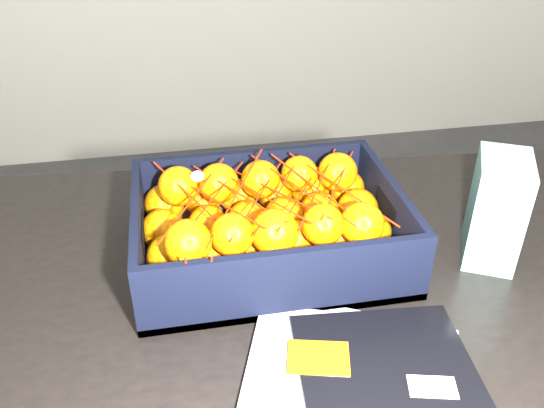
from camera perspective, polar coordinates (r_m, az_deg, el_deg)
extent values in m
cube|color=black|center=(0.85, 3.81, -9.82)|extent=(1.26, 0.90, 0.04)
cylinder|color=black|center=(1.39, -24.01, -13.88)|extent=(0.06, 0.06, 0.71)
cylinder|color=black|center=(1.52, 20.64, -8.52)|extent=(0.06, 0.06, 0.71)
cube|color=#BBBBB6|center=(0.71, 8.94, -18.46)|extent=(0.32, 0.35, 0.01)
cube|color=#BBBBB6|center=(0.69, 6.04, -18.69)|extent=(0.29, 0.33, 0.01)
cube|color=black|center=(0.70, 12.37, -18.34)|extent=(0.23, 0.30, 0.01)
cube|color=orange|center=(0.72, 4.67, -15.07)|extent=(0.09, 0.07, 0.00)
cube|color=white|center=(0.71, 15.77, -17.20)|extent=(0.06, 0.04, 0.00)
cube|color=brown|center=(0.90, -0.36, -4.62)|extent=(0.40, 0.30, 0.01)
cube|color=black|center=(0.99, -1.87, 2.53)|extent=(0.40, 0.01, 0.11)
cube|color=black|center=(0.76, 1.62, -8.07)|extent=(0.40, 0.01, 0.11)
cube|color=black|center=(0.86, -13.17, -3.35)|extent=(0.01, 0.28, 0.11)
cube|color=black|center=(0.92, 11.62, -0.75)|extent=(0.01, 0.28, 0.11)
sphere|color=orange|center=(0.78, -10.25, -8.21)|extent=(0.07, 0.07, 0.07)
sphere|color=orange|center=(0.84, -10.33, -5.16)|extent=(0.06, 0.06, 0.06)
sphere|color=orange|center=(0.90, -10.91, -2.52)|extent=(0.06, 0.06, 0.06)
sphere|color=orange|center=(0.96, -10.75, 0.00)|extent=(0.07, 0.07, 0.07)
sphere|color=orange|center=(0.78, -5.91, -7.81)|extent=(0.07, 0.07, 0.07)
sphere|color=orange|center=(0.84, -6.09, -4.80)|extent=(0.07, 0.07, 0.07)
sphere|color=orange|center=(0.90, -6.46, -2.00)|extent=(0.06, 0.06, 0.06)
sphere|color=orange|center=(0.96, -6.96, 0.47)|extent=(0.06, 0.06, 0.06)
sphere|color=orange|center=(0.79, -1.15, -7.09)|extent=(0.06, 0.06, 0.06)
sphere|color=orange|center=(0.85, -2.28, -4.17)|extent=(0.06, 0.06, 0.06)
sphere|color=orange|center=(0.90, -2.45, -1.68)|extent=(0.06, 0.06, 0.06)
sphere|color=orange|center=(0.96, -3.46, 0.75)|extent=(0.06, 0.06, 0.06)
sphere|color=orange|center=(0.80, 3.27, -6.58)|extent=(0.06, 0.06, 0.06)
sphere|color=orange|center=(0.86, 2.26, -3.65)|extent=(0.06, 0.06, 0.06)
sphere|color=orange|center=(0.91, 1.18, -1.29)|extent=(0.06, 0.06, 0.06)
sphere|color=orange|center=(0.97, 0.27, 1.17)|extent=(0.06, 0.06, 0.06)
sphere|color=orange|center=(0.81, 7.56, -6.10)|extent=(0.06, 0.06, 0.06)
sphere|color=orange|center=(0.87, 6.28, -3.42)|extent=(0.06, 0.06, 0.06)
sphere|color=orange|center=(0.92, 4.78, -0.77)|extent=(0.07, 0.07, 0.07)
sphere|color=orange|center=(0.98, 3.86, 1.34)|extent=(0.07, 0.07, 0.07)
sphere|color=orange|center=(0.84, 11.84, -5.45)|extent=(0.06, 0.06, 0.06)
sphere|color=orange|center=(0.89, 9.86, -2.71)|extent=(0.06, 0.06, 0.06)
sphere|color=orange|center=(0.94, 8.58, -0.46)|extent=(0.07, 0.07, 0.07)
sphere|color=orange|center=(1.00, 7.51, 1.65)|extent=(0.06, 0.06, 0.06)
sphere|color=orange|center=(0.77, -8.44, -3.88)|extent=(0.07, 0.07, 0.07)
sphere|color=orange|center=(0.91, -9.37, 1.77)|extent=(0.06, 0.06, 0.06)
sphere|color=orange|center=(0.78, -4.02, -3.08)|extent=(0.06, 0.06, 0.06)
sphere|color=orange|center=(0.91, -5.37, 2.09)|extent=(0.06, 0.06, 0.06)
sphere|color=orange|center=(0.79, 0.26, -2.85)|extent=(0.07, 0.07, 0.07)
sphere|color=orange|center=(0.91, -1.15, 2.47)|extent=(0.06, 0.06, 0.06)
sphere|color=orange|center=(0.81, 5.13, -2.08)|extent=(0.06, 0.06, 0.06)
sphere|color=orange|center=(0.93, 2.76, 3.02)|extent=(0.06, 0.06, 0.06)
sphere|color=orange|center=(0.81, 9.01, -1.98)|extent=(0.06, 0.06, 0.06)
sphere|color=orange|center=(0.94, 6.60, 3.20)|extent=(0.06, 0.06, 0.06)
cylinder|color=red|center=(0.84, -7.85, 0.48)|extent=(0.11, 0.21, 0.03)
cylinder|color=red|center=(0.83, -5.63, 0.33)|extent=(0.11, 0.21, 0.03)
cylinder|color=red|center=(0.84, -3.61, 1.22)|extent=(0.11, 0.21, 0.02)
cylinder|color=red|center=(0.83, -1.34, 1.05)|extent=(0.11, 0.21, 0.02)
cylinder|color=red|center=(0.85, 0.60, 1.17)|extent=(0.11, 0.21, 0.03)
cylinder|color=red|center=(0.85, 2.76, 1.60)|extent=(0.11, 0.21, 0.02)
cylinder|color=red|center=(0.85, 4.86, 1.29)|extent=(0.11, 0.21, 0.03)
cylinder|color=red|center=(0.86, 6.86, 1.67)|extent=(0.11, 0.21, 0.02)
cylinder|color=red|center=(0.83, -7.85, 0.67)|extent=(0.11, 0.21, 0.01)
cylinder|color=red|center=(0.84, -5.73, 0.80)|extent=(0.11, 0.21, 0.01)
cylinder|color=red|center=(0.83, -3.53, 1.04)|extent=(0.11, 0.21, 0.04)
cylinder|color=red|center=(0.84, -1.39, 0.63)|extent=(0.11, 0.21, 0.00)
cylinder|color=red|center=(0.84, 0.73, 1.26)|extent=(0.11, 0.21, 0.01)
cylinder|color=red|center=(0.85, 2.85, 0.86)|extent=(0.11, 0.21, 0.03)
cylinder|color=red|center=(0.86, 4.71, 1.83)|extent=(0.11, 0.21, 0.01)
cylinder|color=red|center=(0.87, 6.69, 2.20)|extent=(0.11, 0.21, 0.01)
cylinder|color=red|center=(0.74, -8.49, -7.20)|extent=(0.00, 0.03, 0.09)
cylinder|color=red|center=(0.74, -6.17, -6.96)|extent=(0.01, 0.04, 0.08)
cube|color=silver|center=(0.92, 21.54, -0.51)|extent=(0.12, 0.13, 0.17)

